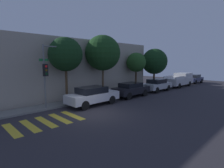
{
  "coord_description": "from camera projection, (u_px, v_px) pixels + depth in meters",
  "views": [
    {
      "loc": [
        -7.46,
        -9.43,
        3.67
      ],
      "look_at": [
        3.75,
        2.1,
        1.6
      ],
      "focal_mm": 28.0,
      "sensor_mm": 36.0,
      "label": 1
    }
  ],
  "objects": [
    {
      "name": "ground_plane",
      "position": [
        95.0,
        114.0,
        12.33
      ],
      "size": [
        60.0,
        60.0,
        0.0
      ],
      "primitive_type": "plane",
      "color": "#2D2B30"
    },
    {
      "name": "sidewalk",
      "position": [
        66.0,
        103.0,
        15.18
      ],
      "size": [
        26.0,
        1.64,
        0.14
      ],
      "primitive_type": "cube",
      "color": "slate",
      "rests_on": "ground"
    },
    {
      "name": "tree_behind_truck",
      "position": [
        154.0,
        62.0,
        24.49
      ],
      "size": [
        3.55,
        3.55,
        5.46
      ],
      "color": "brown",
      "rests_on": "ground"
    },
    {
      "name": "tree_far_end",
      "position": [
        136.0,
        63.0,
        21.65
      ],
      "size": [
        2.4,
        2.4,
        4.78
      ],
      "color": "#42301E",
      "rests_on": "ground"
    },
    {
      "name": "traffic_light_pole",
      "position": [
        49.0,
        66.0,
        13.17
      ],
      "size": [
        2.04,
        0.56,
        4.95
      ],
      "color": "slate",
      "rests_on": "ground"
    },
    {
      "name": "sedan_tail_of_row",
      "position": [
        194.0,
        79.0,
        29.78
      ],
      "size": [
        4.22,
        1.84,
        1.47
      ],
      "color": "#2D3351",
      "rests_on": "ground"
    },
    {
      "name": "sedan_near_corner",
      "position": [
        93.0,
        95.0,
        14.73
      ],
      "size": [
        4.58,
        1.87,
        1.57
      ],
      "color": "silver",
      "rests_on": "ground"
    },
    {
      "name": "pickup_truck",
      "position": [
        179.0,
        80.0,
        25.97
      ],
      "size": [
        5.58,
        2.07,
        1.95
      ],
      "color": "#BCBCC1",
      "rests_on": "ground"
    },
    {
      "name": "tree_midblock",
      "position": [
        103.0,
        53.0,
        17.72
      ],
      "size": [
        3.58,
        3.58,
        6.33
      ],
      "color": "brown",
      "rests_on": "ground"
    },
    {
      "name": "sedan_middle",
      "position": [
        131.0,
        89.0,
        18.23
      ],
      "size": [
        4.23,
        1.81,
        1.48
      ],
      "color": "black",
      "rests_on": "ground"
    },
    {
      "name": "building_row",
      "position": [
        44.0,
        69.0,
        17.81
      ],
      "size": [
        26.0,
        6.0,
        5.91
      ],
      "primitive_type": "cube",
      "color": "#A89E8E",
      "rests_on": "ground"
    },
    {
      "name": "sedan_far_end",
      "position": [
        157.0,
        85.0,
        21.71
      ],
      "size": [
        4.34,
        1.81,
        1.53
      ],
      "color": "#B7BABF",
      "rests_on": "ground"
    },
    {
      "name": "tree_near_corner",
      "position": [
        65.0,
        54.0,
        14.84
      ],
      "size": [
        2.91,
        2.91,
        5.74
      ],
      "color": "#4C3823",
      "rests_on": "ground"
    },
    {
      "name": "crosswalk",
      "position": [
        46.0,
        122.0,
        10.69
      ],
      "size": [
        4.19,
        2.6,
        0.0
      ],
      "color": "gold",
      "rests_on": "ground"
    }
  ]
}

